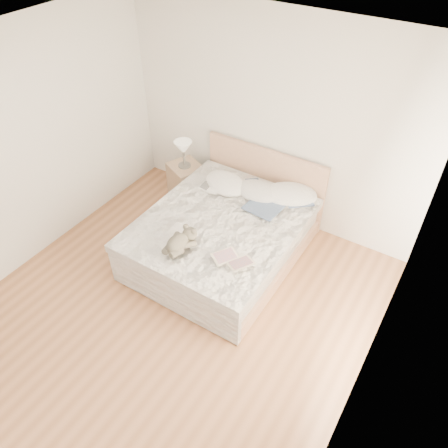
% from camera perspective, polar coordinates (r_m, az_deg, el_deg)
% --- Properties ---
extents(floor, '(4.00, 4.50, 0.00)m').
position_cam_1_polar(floor, '(4.91, -7.49, -12.01)').
color(floor, brown).
rests_on(floor, ground).
extents(ceiling, '(4.00, 4.50, 0.00)m').
position_cam_1_polar(ceiling, '(3.23, -11.79, 18.45)').
color(ceiling, silver).
rests_on(ceiling, ground).
extents(wall_back, '(4.00, 0.02, 2.70)m').
position_cam_1_polar(wall_back, '(5.50, 6.15, 13.06)').
color(wall_back, silver).
rests_on(wall_back, ground).
extents(wall_left, '(0.02, 4.50, 2.70)m').
position_cam_1_polar(wall_left, '(5.28, -26.29, 7.59)').
color(wall_left, silver).
rests_on(wall_left, ground).
extents(wall_right, '(0.02, 4.50, 2.70)m').
position_cam_1_polar(wall_right, '(3.33, 19.10, -12.07)').
color(wall_right, silver).
rests_on(wall_right, ground).
extents(window, '(0.02, 1.30, 1.10)m').
position_cam_1_polar(window, '(3.46, 20.75, -7.48)').
color(window, white).
rests_on(window, wall_right).
extents(bed, '(1.72, 2.14, 1.00)m').
position_cam_1_polar(bed, '(5.33, 0.10, -1.42)').
color(bed, tan).
rests_on(bed, floor).
extents(nightstand, '(0.57, 0.55, 0.56)m').
position_cam_1_polar(nightstand, '(6.26, -4.91, 5.43)').
color(nightstand, '#9E8162').
rests_on(nightstand, floor).
extents(table_lamp, '(0.29, 0.29, 0.38)m').
position_cam_1_polar(table_lamp, '(5.96, -5.33, 9.76)').
color(table_lamp, '#4E4A44').
rests_on(table_lamp, nightstand).
extents(pillow_left, '(0.71, 0.60, 0.18)m').
position_cam_1_polar(pillow_left, '(5.60, 0.20, 5.36)').
color(pillow_left, white).
rests_on(pillow_left, bed).
extents(pillow_middle, '(0.59, 0.41, 0.18)m').
position_cam_1_polar(pillow_middle, '(5.48, 4.53, 4.27)').
color(pillow_middle, silver).
rests_on(pillow_middle, bed).
extents(pillow_right, '(0.81, 0.72, 0.20)m').
position_cam_1_polar(pillow_right, '(5.47, 8.58, 3.84)').
color(pillow_right, white).
rests_on(pillow_right, bed).
extents(blouse, '(0.70, 0.74, 0.03)m').
position_cam_1_polar(blouse, '(5.33, 5.90, 2.85)').
color(blouse, '#374766').
rests_on(blouse, bed).
extents(photo_book, '(0.29, 0.21, 0.02)m').
position_cam_1_polar(photo_book, '(5.53, -1.80, 4.69)').
color(photo_book, white).
rests_on(photo_book, bed).
extents(childrens_book, '(0.47, 0.42, 0.03)m').
position_cam_1_polar(childrens_book, '(4.56, 1.16, -4.74)').
color(childrens_book, beige).
rests_on(childrens_book, bed).
extents(teddy_bear, '(0.29, 0.39, 0.20)m').
position_cam_1_polar(teddy_bear, '(4.69, -6.04, -3.14)').
color(teddy_bear, brown).
rests_on(teddy_bear, bed).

